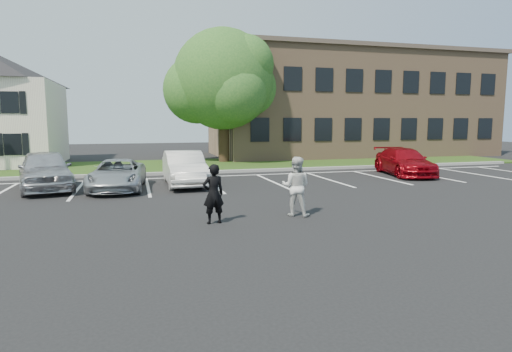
% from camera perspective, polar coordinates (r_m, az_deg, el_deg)
% --- Properties ---
extents(ground_plane, '(90.00, 90.00, 0.00)m').
position_cam_1_polar(ground_plane, '(11.39, 1.38, -6.88)').
color(ground_plane, black).
rests_on(ground_plane, ground).
extents(curb, '(40.00, 0.30, 0.15)m').
position_cam_1_polar(curb, '(22.94, -7.51, 0.49)').
color(curb, gray).
rests_on(curb, ground).
extents(grass_strip, '(44.00, 8.00, 0.08)m').
position_cam_1_polar(grass_strip, '(26.88, -8.75, 1.40)').
color(grass_strip, '#243E11').
rests_on(grass_strip, ground).
extents(stall_lines, '(34.00, 5.36, 0.01)m').
position_cam_1_polar(stall_lines, '(20.24, -2.33, -0.57)').
color(stall_lines, white).
rests_on(stall_lines, ground).
extents(office_building, '(22.40, 10.40, 8.30)m').
position_cam_1_polar(office_building, '(36.86, 12.29, 9.33)').
color(office_building, '#977556').
rests_on(office_building, ground).
extents(tree, '(7.80, 7.20, 8.80)m').
position_cam_1_polar(tree, '(28.97, -4.24, 12.41)').
color(tree, black).
rests_on(tree, ground).
extents(man_black_suit, '(0.65, 0.48, 1.64)m').
position_cam_1_polar(man_black_suit, '(11.72, -5.70, -2.39)').
color(man_black_suit, black).
rests_on(man_black_suit, ground).
extents(man_white_shirt, '(1.07, 1.00, 1.76)m').
position_cam_1_polar(man_white_shirt, '(12.66, 5.34, -1.39)').
color(man_white_shirt, silver).
rests_on(man_white_shirt, ground).
extents(car_silver_west, '(2.95, 5.08, 1.62)m').
position_cam_1_polar(car_silver_west, '(19.41, -26.31, 0.73)').
color(car_silver_west, '#B8B8BD').
rests_on(car_silver_west, ground).
extents(car_silver_minivan, '(2.42, 4.60, 1.23)m').
position_cam_1_polar(car_silver_minivan, '(18.31, -18.00, 0.16)').
color(car_silver_minivan, '#B0B3B8').
rests_on(car_silver_minivan, ground).
extents(car_white_sedan, '(1.62, 4.52, 1.48)m').
position_cam_1_polar(car_white_sedan, '(18.92, -9.53, 1.03)').
color(car_white_sedan, silver).
rests_on(car_white_sedan, ground).
extents(car_red_compact, '(2.85, 5.03, 1.37)m').
position_cam_1_polar(car_red_compact, '(23.44, 19.15, 1.80)').
color(car_red_compact, maroon).
rests_on(car_red_compact, ground).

